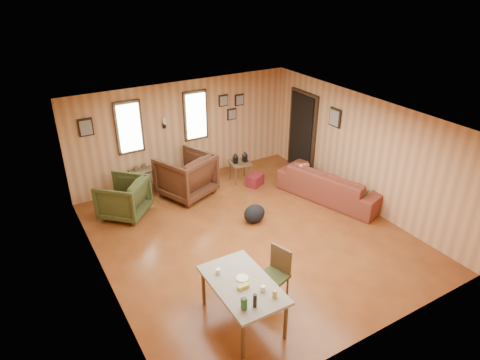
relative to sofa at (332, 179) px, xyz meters
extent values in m
cube|color=brown|center=(-2.36, -0.37, -0.47)|extent=(5.50, 6.00, 0.02)
cube|color=#997C5B|center=(-2.36, -0.37, 1.95)|extent=(5.50, 6.00, 0.02)
cube|color=tan|center=(-2.36, 2.64, 0.74)|extent=(5.50, 0.02, 2.40)
cube|color=tan|center=(-2.36, -3.38, 0.74)|extent=(5.50, 0.02, 2.40)
cube|color=tan|center=(-5.12, -0.37, 0.74)|extent=(0.02, 6.00, 2.40)
cube|color=tan|center=(0.40, -0.37, 0.74)|extent=(0.02, 6.00, 2.40)
cube|color=black|center=(-3.66, 2.60, 1.09)|extent=(0.60, 0.05, 1.20)
cube|color=#E0F2D1|center=(-3.66, 2.56, 1.09)|extent=(0.48, 0.04, 1.06)
cube|color=black|center=(-2.06, 2.60, 1.09)|extent=(0.60, 0.05, 1.20)
cube|color=#E0F2D1|center=(-2.06, 2.56, 1.09)|extent=(0.48, 0.04, 1.06)
cube|color=black|center=(-2.86, 2.58, 0.99)|extent=(0.07, 0.05, 0.12)
cylinder|color=silver|center=(-2.86, 2.52, 1.12)|extent=(0.07, 0.07, 0.14)
cube|color=black|center=(0.36, 1.58, 0.54)|extent=(0.06, 1.00, 2.05)
cube|color=black|center=(0.32, 1.58, 0.54)|extent=(0.04, 0.82, 1.90)
cube|color=black|center=(-1.31, 2.60, 1.34)|extent=(0.24, 0.04, 0.28)
cube|color=#9E998C|center=(-1.31, 2.57, 1.34)|extent=(0.19, 0.02, 0.22)
cube|color=black|center=(-0.86, 2.60, 1.29)|extent=(0.24, 0.04, 0.28)
cube|color=#9E998C|center=(-0.86, 2.57, 1.29)|extent=(0.19, 0.02, 0.22)
cube|color=black|center=(-1.08, 2.60, 0.96)|extent=(0.24, 0.04, 0.28)
cube|color=#9E998C|center=(-1.08, 2.57, 0.96)|extent=(0.19, 0.02, 0.22)
cube|color=black|center=(-4.56, 2.60, 1.26)|extent=(0.30, 0.04, 0.38)
cube|color=#9E998C|center=(-4.56, 2.57, 1.26)|extent=(0.24, 0.02, 0.31)
cube|color=black|center=(0.36, 0.48, 1.24)|extent=(0.04, 0.34, 0.42)
cube|color=#9E998C|center=(0.33, 0.48, 1.24)|extent=(0.02, 0.27, 0.34)
imported|color=maroon|center=(0.00, 0.00, 0.00)|extent=(1.37, 2.48, 0.93)
imported|color=#462515|center=(-2.74, 1.79, 0.08)|extent=(1.35, 1.32, 1.09)
imported|color=#38411D|center=(-4.22, 1.64, -0.01)|extent=(1.21, 1.21, 0.91)
cube|color=brown|center=(-3.53, 2.53, 0.05)|extent=(0.60, 0.56, 0.04)
cube|color=brown|center=(-3.53, 2.53, -0.30)|extent=(0.54, 0.50, 0.03)
cylinder|color=brown|center=(-3.71, 2.30, -0.21)|extent=(0.04, 0.04, 0.51)
cylinder|color=brown|center=(-3.28, 2.38, -0.21)|extent=(0.04, 0.04, 0.51)
cylinder|color=brown|center=(-3.78, 2.67, -0.21)|extent=(0.04, 0.04, 0.51)
cylinder|color=brown|center=(-3.36, 2.75, -0.21)|extent=(0.04, 0.04, 0.51)
cube|color=brown|center=(-3.64, 2.51, 0.13)|extent=(0.10, 0.04, 0.12)
cube|color=brown|center=(-3.44, 2.55, 0.13)|extent=(0.09, 0.03, 0.11)
cube|color=brown|center=(-1.32, 1.79, 0.00)|extent=(0.54, 0.54, 0.04)
cylinder|color=brown|center=(-1.53, 1.64, -0.23)|extent=(0.04, 0.04, 0.47)
cylinder|color=brown|center=(-1.16, 1.58, -0.23)|extent=(0.04, 0.04, 0.47)
cylinder|color=brown|center=(-1.48, 2.01, -0.23)|extent=(0.04, 0.04, 0.47)
cylinder|color=brown|center=(-1.11, 1.95, -0.23)|extent=(0.04, 0.04, 0.47)
cube|color=black|center=(-1.44, 1.81, 0.11)|extent=(0.12, 0.12, 0.17)
cone|color=black|center=(-1.44, 1.81, 0.24)|extent=(0.16, 0.16, 0.09)
cube|color=black|center=(-1.20, 1.77, 0.11)|extent=(0.12, 0.12, 0.17)
cone|color=black|center=(-1.20, 1.77, 0.24)|extent=(0.16, 0.16, 0.09)
cube|color=maroon|center=(-1.15, 1.38, -0.33)|extent=(0.47, 0.41, 0.28)
ellipsoid|color=black|center=(-2.03, 0.02, -0.27)|extent=(0.56, 0.50, 0.40)
cube|color=#464E2B|center=(0.00, -0.78, 0.02)|extent=(0.43, 0.38, 0.12)
cube|color=red|center=(-0.37, 0.57, 0.10)|extent=(0.34, 0.16, 0.33)
cube|color=gray|center=(-0.29, 0.35, 0.00)|extent=(0.37, 0.31, 0.09)
cube|color=gray|center=(-3.63, -2.18, 0.21)|extent=(0.83, 1.38, 0.05)
cylinder|color=brown|center=(-3.98, -2.77, -0.14)|extent=(0.06, 0.06, 0.66)
cylinder|color=brown|center=(-3.28, -2.77, -0.14)|extent=(0.06, 0.06, 0.66)
cylinder|color=brown|center=(-3.97, -1.58, -0.14)|extent=(0.06, 0.06, 0.66)
cylinder|color=brown|center=(-3.27, -1.59, -0.14)|extent=(0.06, 0.06, 0.66)
cylinder|color=white|center=(-3.46, -2.45, 0.27)|extent=(0.07, 0.07, 0.08)
cylinder|color=white|center=(-3.82, -1.81, 0.27)|extent=(0.07, 0.07, 0.08)
cube|color=#215D26|center=(-3.87, -2.61, 0.32)|extent=(0.06, 0.06, 0.17)
cylinder|color=black|center=(-3.72, -2.65, 0.33)|extent=(0.06, 0.06, 0.20)
cylinder|color=gold|center=(-3.39, -2.64, 0.29)|extent=(0.07, 0.07, 0.11)
cylinder|color=white|center=(-3.58, -2.09, 0.24)|extent=(0.18, 0.18, 0.02)
cube|color=yellow|center=(-3.67, -2.27, 0.26)|extent=(0.16, 0.07, 0.05)
cube|color=#38411D|center=(-2.97, -2.02, -0.04)|extent=(0.50, 0.50, 0.05)
cube|color=brown|center=(-2.81, -1.97, 0.20)|extent=(0.15, 0.38, 0.44)
cylinder|color=brown|center=(-3.08, -2.22, -0.25)|extent=(0.04, 0.04, 0.42)
cylinder|color=brown|center=(-2.77, -2.13, -0.25)|extent=(0.04, 0.04, 0.42)
cylinder|color=brown|center=(-3.17, -1.91, -0.25)|extent=(0.04, 0.04, 0.42)
cylinder|color=brown|center=(-2.86, -1.81, -0.25)|extent=(0.04, 0.04, 0.42)
camera|label=1|loc=(-6.07, -6.24, 4.30)|focal=32.00mm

